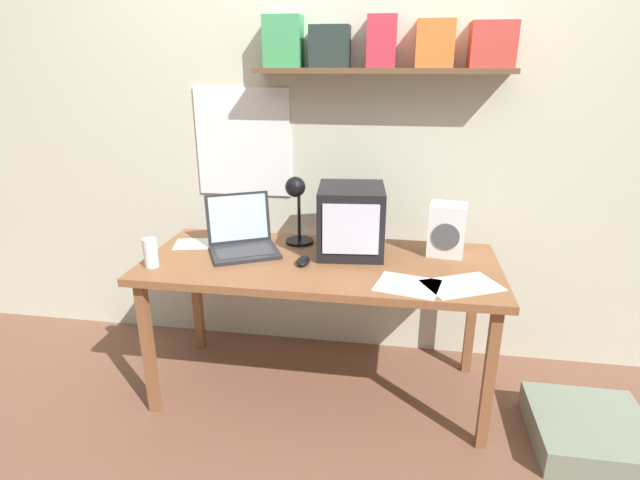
# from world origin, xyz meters

# --- Properties ---
(ground_plane) EXTENTS (12.00, 12.00, 0.00)m
(ground_plane) POSITION_xyz_m (0.00, 0.00, 0.00)
(ground_plane) COLOR brown
(back_wall) EXTENTS (5.60, 0.24, 2.60)m
(back_wall) POSITION_xyz_m (0.01, 0.49, 1.31)
(back_wall) COLOR beige
(back_wall) RESTS_ON ground_plane
(corner_desk) EXTENTS (1.63, 0.70, 0.71)m
(corner_desk) POSITION_xyz_m (0.00, 0.00, 0.65)
(corner_desk) COLOR brown
(corner_desk) RESTS_ON ground_plane
(crt_monitor) EXTENTS (0.34, 0.36, 0.32)m
(crt_monitor) POSITION_xyz_m (0.13, 0.14, 0.87)
(crt_monitor) COLOR black
(crt_monitor) RESTS_ON corner_desk
(laptop) EXTENTS (0.41, 0.41, 0.26)m
(laptop) POSITION_xyz_m (-0.40, 0.08, 0.77)
(laptop) COLOR #232326
(laptop) RESTS_ON corner_desk
(desk_lamp) EXTENTS (0.14, 0.18, 0.35)m
(desk_lamp) POSITION_xyz_m (-0.14, 0.18, 0.94)
(desk_lamp) COLOR black
(desk_lamp) RESTS_ON corner_desk
(juice_glass) EXTENTS (0.06, 0.06, 0.13)m
(juice_glass) POSITION_xyz_m (-0.73, -0.19, 0.76)
(juice_glass) COLOR white
(juice_glass) RESTS_ON corner_desk
(space_heater) EXTENTS (0.18, 0.16, 0.25)m
(space_heater) POSITION_xyz_m (0.58, 0.17, 0.83)
(space_heater) COLOR white
(space_heater) RESTS_ON corner_desk
(computer_mouse) EXTENTS (0.06, 0.11, 0.03)m
(computer_mouse) POSITION_xyz_m (-0.07, -0.06, 0.72)
(computer_mouse) COLOR black
(computer_mouse) RESTS_ON corner_desk
(loose_paper_near_laptop) EXTENTS (0.29, 0.25, 0.00)m
(loose_paper_near_laptop) POSITION_xyz_m (0.40, -0.22, 0.71)
(loose_paper_near_laptop) COLOR white
(loose_paper_near_laptop) RESTS_ON corner_desk
(loose_paper_near_monitor) EXTENTS (0.35, 0.31, 0.00)m
(loose_paper_near_monitor) POSITION_xyz_m (0.62, -0.18, 0.71)
(loose_paper_near_monitor) COLOR white
(loose_paper_near_monitor) RESTS_ON corner_desk
(open_notebook) EXTENTS (0.26, 0.21, 0.00)m
(open_notebook) POSITION_xyz_m (-0.64, 0.12, 0.71)
(open_notebook) COLOR white
(open_notebook) RESTS_ON corner_desk
(floor_cushion) EXTENTS (0.48, 0.48, 0.12)m
(floor_cushion) POSITION_xyz_m (1.22, -0.20, 0.06)
(floor_cushion) COLOR gray
(floor_cushion) RESTS_ON ground_plane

